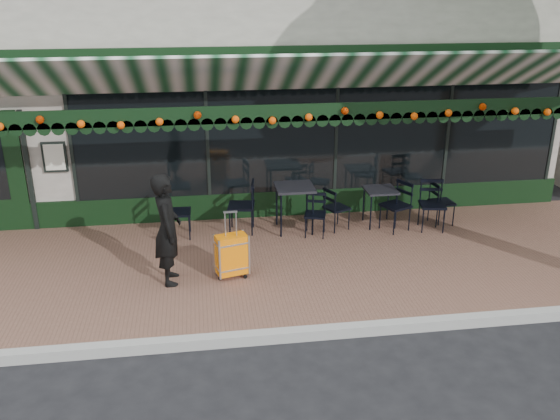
{
  "coord_description": "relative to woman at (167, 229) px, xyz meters",
  "views": [
    {
      "loc": [
        -1.18,
        -6.63,
        4.36
      ],
      "look_at": [
        -0.0,
        1.6,
        1.18
      ],
      "focal_mm": 38.0,
      "sensor_mm": 36.0,
      "label": 1
    }
  ],
  "objects": [
    {
      "name": "chair_solo",
      "position": [
        0.11,
        1.7,
        -0.4
      ],
      "size": [
        0.46,
        0.46,
        0.9
      ],
      "primitive_type": null,
      "rotation": [
        0.0,
        0.0,
        1.55
      ],
      "color": "black",
      "rests_on": "sidewalk"
    },
    {
      "name": "curb",
      "position": [
        1.68,
        -1.61,
        -0.92
      ],
      "size": [
        18.0,
        0.16,
        0.15
      ],
      "primitive_type": "cube",
      "color": "#9E9E99",
      "rests_on": "ground"
    },
    {
      "name": "suitcase",
      "position": [
        0.93,
        0.02,
        -0.49
      ],
      "size": [
        0.52,
        0.37,
        1.06
      ],
      "rotation": [
        0.0,
        0.0,
        0.27
      ],
      "color": "orange",
      "rests_on": "sidewalk"
    },
    {
      "name": "cafe_table_b",
      "position": [
        2.18,
        1.72,
        -0.09
      ],
      "size": [
        0.68,
        0.68,
        0.84
      ],
      "color": "black",
      "rests_on": "sidewalk"
    },
    {
      "name": "ground",
      "position": [
        1.68,
        -1.53,
        -1.0
      ],
      "size": [
        80.0,
        80.0,
        0.0
      ],
      "primitive_type": "plane",
      "color": "black",
      "rests_on": "ground"
    },
    {
      "name": "woman",
      "position": [
        0.0,
        0.0,
        0.0
      ],
      "size": [
        0.44,
        0.64,
        1.69
      ],
      "primitive_type": "imported",
      "rotation": [
        0.0,
        0.0,
        1.62
      ],
      "color": "black",
      "rests_on": "sidewalk"
    },
    {
      "name": "restaurant_building",
      "position": [
        1.68,
        6.31,
        1.27
      ],
      "size": [
        12.0,
        9.6,
        4.5
      ],
      "color": "gray",
      "rests_on": "ground"
    },
    {
      "name": "chair_b_front",
      "position": [
        2.5,
        1.41,
        -0.46
      ],
      "size": [
        0.47,
        0.47,
        0.77
      ],
      "primitive_type": null,
      "rotation": [
        0.0,
        0.0,
        -0.27
      ],
      "color": "black",
      "rests_on": "sidewalk"
    },
    {
      "name": "chair_a_left",
      "position": [
        3.99,
        1.47,
        -0.39
      ],
      "size": [
        0.6,
        0.6,
        0.91
      ],
      "primitive_type": null,
      "rotation": [
        0.0,
        0.0,
        -1.14
      ],
      "color": "black",
      "rests_on": "sidewalk"
    },
    {
      "name": "chair_a_right",
      "position": [
        4.95,
        1.63,
        -0.43
      ],
      "size": [
        0.45,
        0.45,
        0.83
      ],
      "primitive_type": null,
      "rotation": [
        0.0,
        0.0,
        1.66
      ],
      "color": "black",
      "rests_on": "sidewalk"
    },
    {
      "name": "chair_a_front",
      "position": [
        4.66,
        1.39,
        -0.39
      ],
      "size": [
        0.53,
        0.53,
        0.92
      ],
      "primitive_type": null,
      "rotation": [
        0.0,
        0.0,
        -0.18
      ],
      "color": "black",
      "rests_on": "sidewalk"
    },
    {
      "name": "sidewalk",
      "position": [
        1.68,
        0.47,
        -0.92
      ],
      "size": [
        18.0,
        4.0,
        0.15
      ],
      "primitive_type": "cube",
      "color": "brown",
      "rests_on": "ground"
    },
    {
      "name": "cafe_table_a",
      "position": [
        3.78,
        1.74,
        -0.22
      ],
      "size": [
        0.57,
        0.57,
        0.7
      ],
      "color": "black",
      "rests_on": "sidewalk"
    },
    {
      "name": "chair_b_left",
      "position": [
        1.22,
        1.77,
        -0.36
      ],
      "size": [
        0.55,
        0.55,
        0.97
      ],
      "primitive_type": null,
      "rotation": [
        0.0,
        0.0,
        -1.72
      ],
      "color": "black",
      "rests_on": "sidewalk"
    },
    {
      "name": "chair_b_right",
      "position": [
        2.95,
        1.65,
        -0.45
      ],
      "size": [
        0.53,
        0.53,
        0.8
      ],
      "primitive_type": null,
      "rotation": [
        0.0,
        0.0,
        2.0
      ],
      "color": "black",
      "rests_on": "sidewalk"
    }
  ]
}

